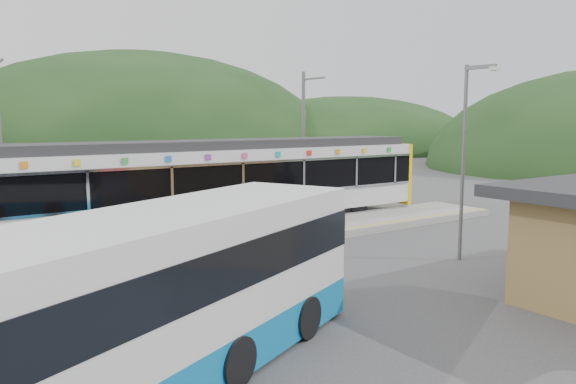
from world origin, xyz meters
TOP-DOWN VIEW (x-y plane):
  - ground at (0.00, 0.00)m, footprint 120.00×120.00m
  - hills at (6.19, 5.29)m, footprint 146.00×149.00m
  - platform at (0.00, 3.30)m, footprint 26.00×3.20m
  - yellow_line at (0.00, 2.00)m, footprint 26.00×0.10m
  - train at (0.47, 6.00)m, footprint 20.44×3.01m
  - catenary_mast_west at (-7.00, 8.56)m, footprint 0.18×1.80m
  - catenary_mast_east at (7.00, 8.56)m, footprint 0.18×1.80m
  - bus at (-7.42, -5.90)m, footprint 11.16×6.89m
  - lamp_post at (4.74, -3.13)m, footprint 0.37×1.11m

SIDE VIEW (x-z plane):
  - ground at x=0.00m, z-range 0.00..0.00m
  - hills at x=6.19m, z-range -13.00..13.00m
  - platform at x=0.00m, z-range 0.00..0.30m
  - yellow_line at x=0.00m, z-range 0.30..0.31m
  - bus at x=-7.42m, z-range -0.05..2.97m
  - train at x=0.47m, z-range 0.19..3.93m
  - catenary_mast_west at x=-7.00m, z-range 0.15..7.15m
  - catenary_mast_east at x=7.00m, z-range 0.15..7.15m
  - lamp_post at x=4.74m, z-range 0.60..6.91m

